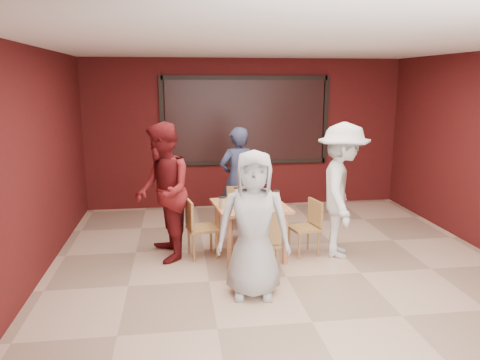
{
  "coord_description": "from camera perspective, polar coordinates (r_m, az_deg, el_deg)",
  "views": [
    {
      "loc": [
        -1.31,
        -5.29,
        2.38
      ],
      "look_at": [
        -0.48,
        0.76,
        1.09
      ],
      "focal_mm": 35.0,
      "sensor_mm": 36.0,
      "label": 1
    }
  ],
  "objects": [
    {
      "name": "floor",
      "position": [
        5.95,
        5.68,
        -11.69
      ],
      "size": [
        7.0,
        7.0,
        0.0
      ],
      "primitive_type": "plane",
      "color": "tan",
      "rests_on": "ground"
    },
    {
      "name": "window_blinds",
      "position": [
        8.87,
        0.71,
        7.26
      ],
      "size": [
        3.0,
        0.02,
        1.5
      ],
      "primitive_type": "cube",
      "color": "black"
    },
    {
      "name": "dining_table",
      "position": [
        6.36,
        1.25,
        -3.77
      ],
      "size": [
        1.04,
        1.04,
        0.9
      ],
      "color": "#B4734A",
      "rests_on": "floor"
    },
    {
      "name": "chair_front",
      "position": [
        5.73,
        2.64,
        -7.27
      ],
      "size": [
        0.44,
        0.44,
        0.87
      ],
      "color": "#A58340",
      "rests_on": "floor"
    },
    {
      "name": "chair_back",
      "position": [
        7.1,
        -0.1,
        -3.75
      ],
      "size": [
        0.45,
        0.45,
        0.81
      ],
      "color": "#A58340",
      "rests_on": "floor"
    },
    {
      "name": "chair_left",
      "position": [
        6.42,
        -5.21,
        -5.46
      ],
      "size": [
        0.46,
        0.46,
        0.82
      ],
      "color": "#A58340",
      "rests_on": "floor"
    },
    {
      "name": "chair_right",
      "position": [
        6.59,
        8.33,
        -5.32
      ],
      "size": [
        0.45,
        0.45,
        0.77
      ],
      "color": "#A58340",
      "rests_on": "floor"
    },
    {
      "name": "diner_front",
      "position": [
        5.18,
        1.66,
        -5.46
      ],
      "size": [
        0.88,
        0.64,
        1.66
      ],
      "primitive_type": "imported",
      "rotation": [
        0.0,
        0.0,
        -0.15
      ],
      "color": "#B0B0B0",
      "rests_on": "floor"
    },
    {
      "name": "diner_back",
      "position": [
        7.51,
        -0.35,
        0.13
      ],
      "size": [
        0.71,
        0.58,
        1.68
      ],
      "primitive_type": "imported",
      "rotation": [
        0.0,
        0.0,
        3.48
      ],
      "color": "#292E49",
      "rests_on": "floor"
    },
    {
      "name": "diner_left",
      "position": [
        6.31,
        -9.4,
        -1.47
      ],
      "size": [
        0.84,
        1.01,
        1.86
      ],
      "primitive_type": "imported",
      "rotation": [
        0.0,
        0.0,
        -1.41
      ],
      "color": "maroon",
      "rests_on": "floor"
    },
    {
      "name": "diner_right",
      "position": [
        6.51,
        12.33,
        -1.26
      ],
      "size": [
        1.01,
        1.34,
        1.84
      ],
      "primitive_type": "imported",
      "rotation": [
        0.0,
        0.0,
        1.26
      ],
      "color": "silver",
      "rests_on": "floor"
    }
  ]
}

